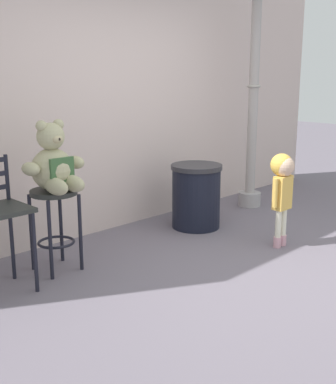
{
  "coord_description": "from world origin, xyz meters",
  "views": [
    {
      "loc": [
        -3.46,
        -2.33,
        1.72
      ],
      "look_at": [
        -0.24,
        0.9,
        0.61
      ],
      "focal_mm": 47.41,
      "sensor_mm": 36.0,
      "label": 1
    }
  ],
  "objects_px": {
    "trash_bin": "(196,196)",
    "lamppost": "(252,127)",
    "teddy_bear": "(54,165)",
    "bar_stool_with_teddy": "(55,213)",
    "child_walking": "(282,180)"
  },
  "relations": [
    {
      "from": "trash_bin",
      "to": "lamppost",
      "type": "xyz_separation_m",
      "value": [
        1.17,
        0.12,
        0.66
      ]
    },
    {
      "from": "teddy_bear",
      "to": "trash_bin",
      "type": "height_order",
      "value": "teddy_bear"
    },
    {
      "from": "teddy_bear",
      "to": "lamppost",
      "type": "bearing_deg",
      "value": 2.32
    },
    {
      "from": "bar_stool_with_teddy",
      "to": "child_walking",
      "type": "height_order",
      "value": "child_walking"
    },
    {
      "from": "bar_stool_with_teddy",
      "to": "lamppost",
      "type": "xyz_separation_m",
      "value": [
        2.96,
        0.09,
        0.5
      ]
    },
    {
      "from": "teddy_bear",
      "to": "child_walking",
      "type": "height_order",
      "value": "teddy_bear"
    },
    {
      "from": "lamppost",
      "to": "child_walking",
      "type": "bearing_deg",
      "value": -132.83
    },
    {
      "from": "teddy_bear",
      "to": "child_walking",
      "type": "bearing_deg",
      "value": -28.04
    },
    {
      "from": "trash_bin",
      "to": "child_walking",
      "type": "bearing_deg",
      "value": -83.58
    },
    {
      "from": "teddy_bear",
      "to": "trash_bin",
      "type": "distance_m",
      "value": 1.89
    },
    {
      "from": "teddy_bear",
      "to": "lamppost",
      "type": "relative_size",
      "value": 0.23
    },
    {
      "from": "bar_stool_with_teddy",
      "to": "child_walking",
      "type": "bearing_deg",
      "value": -28.7
    },
    {
      "from": "child_walking",
      "to": "lamppost",
      "type": "distance_m",
      "value": 1.59
    },
    {
      "from": "bar_stool_with_teddy",
      "to": "lamppost",
      "type": "distance_m",
      "value": 3.0
    },
    {
      "from": "bar_stool_with_teddy",
      "to": "trash_bin",
      "type": "height_order",
      "value": "bar_stool_with_teddy"
    }
  ]
}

